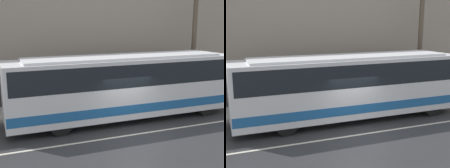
# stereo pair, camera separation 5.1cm
# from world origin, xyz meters

# --- Properties ---
(ground_plane) EXTENTS (60.00, 60.00, 0.00)m
(ground_plane) POSITION_xyz_m (0.00, 0.00, 0.00)
(ground_plane) COLOR #2D2D30
(sidewalk) EXTENTS (60.00, 2.52, 0.17)m
(sidewalk) POSITION_xyz_m (0.00, 5.26, 0.09)
(sidewalk) COLOR #A09E99
(sidewalk) RESTS_ON ground_plane
(building_facade) EXTENTS (60.00, 0.35, 9.09)m
(building_facade) POSITION_xyz_m (0.00, 6.66, 4.39)
(building_facade) COLOR gray
(building_facade) RESTS_ON ground_plane
(lane_stripe) EXTENTS (54.00, 0.14, 0.01)m
(lane_stripe) POSITION_xyz_m (0.00, 0.00, 0.00)
(lane_stripe) COLOR beige
(lane_stripe) RESTS_ON ground_plane
(transit_bus) EXTENTS (12.19, 2.58, 3.42)m
(transit_bus) POSITION_xyz_m (0.41, 2.29, 1.93)
(transit_bus) COLOR silver
(transit_bus) RESTS_ON ground_plane
(utility_pole_near) EXTENTS (0.31, 0.31, 8.77)m
(utility_pole_near) POSITION_xyz_m (6.57, 4.89, 4.56)
(utility_pole_near) COLOR brown
(utility_pole_near) RESTS_ON sidewalk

